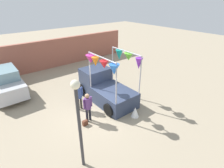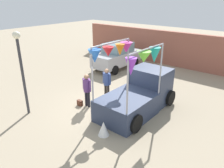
{
  "view_description": "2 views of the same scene",
  "coord_description": "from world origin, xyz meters",
  "px_view_note": "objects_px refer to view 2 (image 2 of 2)",
  "views": [
    {
      "loc": [
        -4.47,
        -7.09,
        6.06
      ],
      "look_at": [
        1.17,
        -0.07,
        1.54
      ],
      "focal_mm": 28.0,
      "sensor_mm": 36.0,
      "label": 1
    },
    {
      "loc": [
        6.39,
        -6.99,
        5.09
      ],
      "look_at": [
        0.58,
        0.02,
        1.4
      ],
      "focal_mm": 35.0,
      "sensor_mm": 36.0,
      "label": 2
    }
  ],
  "objects_px": {
    "parked_car": "(117,56)",
    "person_vendor": "(107,81)",
    "vendor_truck": "(139,91)",
    "handbag": "(80,103)",
    "folded_kite_bundle_white": "(104,129)",
    "street_lamp": "(21,62)",
    "person_customer": "(87,87)"
  },
  "relations": [
    {
      "from": "person_vendor",
      "to": "street_lamp",
      "type": "bearing_deg",
      "value": -117.6
    },
    {
      "from": "vendor_truck",
      "to": "street_lamp",
      "type": "relative_size",
      "value": 1.09
    },
    {
      "from": "vendor_truck",
      "to": "folded_kite_bundle_white",
      "type": "relative_size",
      "value": 6.85
    },
    {
      "from": "person_customer",
      "to": "handbag",
      "type": "height_order",
      "value": "person_customer"
    },
    {
      "from": "parked_car",
      "to": "street_lamp",
      "type": "distance_m",
      "value": 8.24
    },
    {
      "from": "person_customer",
      "to": "vendor_truck",
      "type": "bearing_deg",
      "value": 33.65
    },
    {
      "from": "person_customer",
      "to": "street_lamp",
      "type": "distance_m",
      "value": 3.13
    },
    {
      "from": "street_lamp",
      "to": "person_customer",
      "type": "bearing_deg",
      "value": 53.59
    },
    {
      "from": "vendor_truck",
      "to": "folded_kite_bundle_white",
      "type": "distance_m",
      "value": 2.77
    },
    {
      "from": "street_lamp",
      "to": "parked_car",
      "type": "bearing_deg",
      "value": 97.85
    },
    {
      "from": "parked_car",
      "to": "folded_kite_bundle_white",
      "type": "height_order",
      "value": "parked_car"
    },
    {
      "from": "vendor_truck",
      "to": "handbag",
      "type": "distance_m",
      "value": 3.01
    },
    {
      "from": "parked_car",
      "to": "person_vendor",
      "type": "distance_m",
      "value": 5.4
    },
    {
      "from": "parked_car",
      "to": "person_customer",
      "type": "xyz_separation_m",
      "value": [
        2.75,
        -5.79,
        0.07
      ]
    },
    {
      "from": "vendor_truck",
      "to": "street_lamp",
      "type": "bearing_deg",
      "value": -135.87
    },
    {
      "from": "handbag",
      "to": "street_lamp",
      "type": "bearing_deg",
      "value": -122.53
    },
    {
      "from": "parked_car",
      "to": "handbag",
      "type": "xyz_separation_m",
      "value": [
        2.4,
        -5.99,
        -0.8
      ]
    },
    {
      "from": "parked_car",
      "to": "person_vendor",
      "type": "bearing_deg",
      "value": -57.19
    },
    {
      "from": "handbag",
      "to": "folded_kite_bundle_white",
      "type": "distance_m",
      "value": 2.81
    },
    {
      "from": "parked_car",
      "to": "person_customer",
      "type": "distance_m",
      "value": 6.41
    },
    {
      "from": "person_customer",
      "to": "person_vendor",
      "type": "xyz_separation_m",
      "value": [
        0.17,
        1.25,
        -0.0
      ]
    },
    {
      "from": "parked_car",
      "to": "person_vendor",
      "type": "height_order",
      "value": "parked_car"
    },
    {
      "from": "handbag",
      "to": "person_vendor",
      "type": "bearing_deg",
      "value": 70.12
    },
    {
      "from": "person_customer",
      "to": "folded_kite_bundle_white",
      "type": "relative_size",
      "value": 2.79
    },
    {
      "from": "parked_car",
      "to": "person_vendor",
      "type": "relative_size",
      "value": 2.39
    },
    {
      "from": "parked_car",
      "to": "person_customer",
      "type": "bearing_deg",
      "value": -64.58
    },
    {
      "from": "vendor_truck",
      "to": "parked_car",
      "type": "distance_m",
      "value": 6.54
    },
    {
      "from": "person_vendor",
      "to": "folded_kite_bundle_white",
      "type": "height_order",
      "value": "person_vendor"
    },
    {
      "from": "person_customer",
      "to": "folded_kite_bundle_white",
      "type": "xyz_separation_m",
      "value": [
        2.22,
        -1.31,
        -0.71
      ]
    },
    {
      "from": "vendor_truck",
      "to": "handbag",
      "type": "bearing_deg",
      "value": -146.89
    },
    {
      "from": "street_lamp",
      "to": "folded_kite_bundle_white",
      "type": "bearing_deg",
      "value": 13.4
    },
    {
      "from": "parked_car",
      "to": "street_lamp",
      "type": "bearing_deg",
      "value": -82.15
    }
  ]
}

